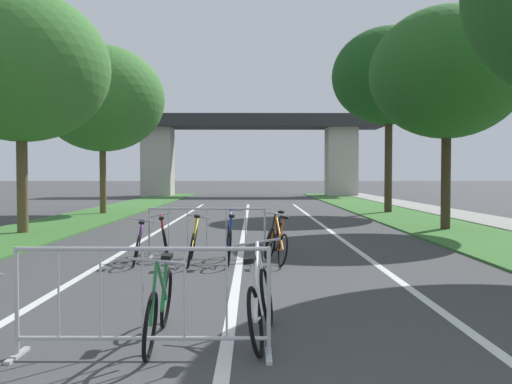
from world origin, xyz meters
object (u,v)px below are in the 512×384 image
tree_left_oak_mid (21,67)px  tree_right_pine_far (389,76)px  bicycle_white_2 (261,304)px  bicycle_green_8 (160,307)px  crowd_barrier_nearest (143,302)px  bicycle_orange_5 (277,243)px  tree_right_oak_near (447,73)px  bicycle_yellow_1 (193,244)px  bicycle_blue_7 (229,243)px  crowd_barrier_second (207,233)px  bicycle_red_4 (165,240)px  tree_left_pine_near (102,99)px  bicycle_black_0 (274,237)px  bicycle_purple_6 (138,245)px

tree_left_oak_mid → tree_right_pine_far: size_ratio=0.84×
bicycle_white_2 → bicycle_green_8: size_ratio=0.99×
crowd_barrier_nearest → bicycle_orange_5: size_ratio=1.47×
tree_right_pine_far → tree_left_oak_mid: bearing=-146.5°
tree_right_oak_near → bicycle_green_8: size_ratio=3.95×
tree_left_oak_mid → tree_right_pine_far: tree_right_pine_far is taller
bicycle_yellow_1 → bicycle_orange_5: bicycle_orange_5 is taller
bicycle_green_8 → crowd_barrier_nearest: bearing=78.0°
bicycle_white_2 → bicycle_blue_7: bearing=103.5°
crowd_barrier_second → bicycle_white_2: (1.03, -5.39, -0.14)m
tree_right_oak_near → crowd_barrier_second: size_ratio=2.80×
tree_right_pine_far → bicycle_red_4: 16.11m
crowd_barrier_nearest → crowd_barrier_second: bearing=89.1°
crowd_barrier_nearest → bicycle_blue_7: bearing=84.0°
tree_left_pine_near → bicycle_black_0: tree_left_pine_near is taller
crowd_barrier_second → bicycle_purple_6: 1.42m
bicycle_white_2 → bicycle_red_4: bicycle_white_2 is taller
bicycle_black_0 → bicycle_white_2: (-0.38, -5.88, -0.00)m
tree_left_pine_near → bicycle_green_8: tree_left_pine_near is taller
tree_left_oak_mid → bicycle_blue_7: (6.24, -5.10, -4.44)m
bicycle_red_4 → tree_left_oak_mid: bearing=127.6°
bicycle_orange_5 → bicycle_blue_7: bearing=172.2°
tree_left_oak_mid → bicycle_green_8: tree_left_oak_mid is taller
bicycle_blue_7 → bicycle_green_8: bearing=-99.6°
crowd_barrier_nearest → bicycle_purple_6: crowd_barrier_nearest is taller
bicycle_red_4 → bicycle_green_8: 5.93m
bicycle_red_4 → tree_right_pine_far: bearing=46.7°
bicycle_white_2 → bicycle_red_4: size_ratio=1.06×
tree_right_pine_far → bicycle_purple_6: 17.02m
bicycle_blue_7 → bicycle_orange_5: bearing=-1.5°
tree_right_pine_far → bicycle_purple_6: tree_right_pine_far is taller
crowd_barrier_nearest → bicycle_blue_7: size_ratio=1.42×
tree_right_pine_far → bicycle_green_8: bearing=-110.9°
bicycle_blue_7 → bicycle_white_2: bearing=-87.6°
tree_right_oak_near → bicycle_red_4: size_ratio=4.25×
tree_left_pine_near → bicycle_purple_6: (4.32, -12.99, -4.69)m
bicycle_white_2 → bicycle_purple_6: size_ratio=1.10×
tree_left_pine_near → bicycle_purple_6: tree_left_pine_near is taller
tree_left_pine_near → crowd_barrier_nearest: size_ratio=3.00×
tree_left_pine_near → bicycle_purple_6: bearing=-71.6°
bicycle_purple_6 → bicycle_blue_7: (1.78, 0.05, 0.04)m
bicycle_blue_7 → bicycle_green_8: (-0.49, -5.00, -0.02)m
crowd_barrier_nearest → bicycle_yellow_1: size_ratio=1.45×
bicycle_yellow_1 → bicycle_white_2: 4.98m
tree_left_pine_near → crowd_barrier_second: size_ratio=2.98×
bicycle_orange_5 → bicycle_red_4: bearing=150.6°
crowd_barrier_nearest → bicycle_white_2: size_ratio=1.42×
bicycle_red_4 → bicycle_white_2: bearing=-82.4°
bicycle_blue_7 → bicycle_purple_6: bearing=177.6°
bicycle_black_0 → bicycle_orange_5: 0.93m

